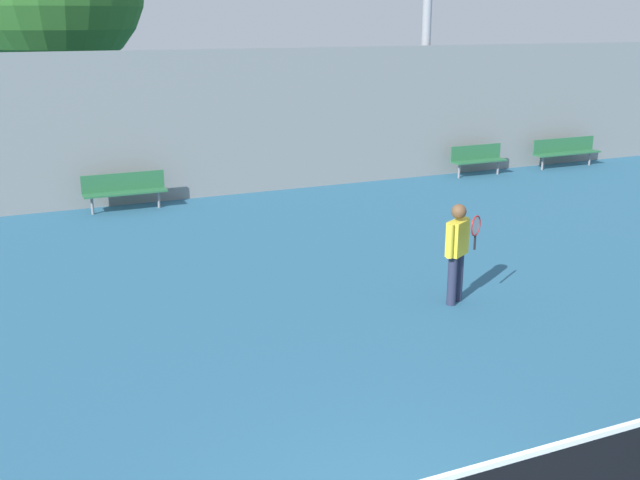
% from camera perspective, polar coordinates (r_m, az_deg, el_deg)
% --- Properties ---
extents(tennis_player, '(0.55, 0.52, 1.55)m').
position_cam_1_polar(tennis_player, '(11.39, 10.43, -0.55)').
color(tennis_player, '#282D47').
rests_on(tennis_player, ground_plane).
extents(bench_courtside_near, '(2.19, 0.40, 0.84)m').
position_cam_1_polar(bench_courtside_near, '(23.04, 18.20, 6.57)').
color(bench_courtside_near, '#28663D').
rests_on(bench_courtside_near, ground_plane).
extents(bench_courtside_far, '(1.85, 0.40, 0.84)m').
position_cam_1_polar(bench_courtside_far, '(17.44, -14.68, 3.86)').
color(bench_courtside_far, '#28663D').
rests_on(bench_courtside_far, ground_plane).
extents(bench_by_gate, '(1.61, 0.40, 0.84)m').
position_cam_1_polar(bench_by_gate, '(21.13, 11.92, 6.19)').
color(bench_by_gate, '#28663D').
rests_on(bench_by_gate, ground_plane).
extents(back_fence, '(35.33, 0.06, 3.50)m').
position_cam_1_polar(back_fence, '(17.78, -14.82, 8.14)').
color(back_fence, gray).
rests_on(back_fence, ground_plane).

